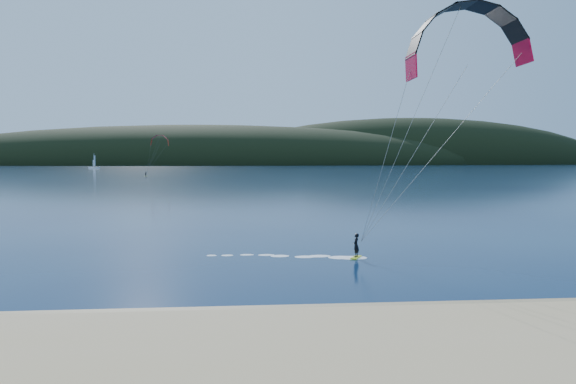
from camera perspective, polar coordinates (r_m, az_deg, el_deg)
The scene contains 6 objects.
ground at distance 18.98m, azimuth -11.94°, elevation -17.25°, with size 1800.00×1800.00×0.00m, color #08183B.
wet_sand at distance 23.20m, azimuth -10.54°, elevation -13.21°, with size 220.00×2.50×0.10m.
headland at distance 762.92m, azimuth -4.99°, elevation 3.02°, with size 1200.00×310.00×140.00m.
kitesurfer_near at distance 33.03m, azimuth 18.26°, elevation 12.18°, with size 19.88×7.86×14.67m.
kitesurfer_far at distance 216.48m, azimuth -13.88°, elevation 5.07°, with size 11.08×8.32×15.30m.
sailboat at distance 433.32m, azimuth -20.44°, elevation 2.54°, with size 8.47×5.36×11.90m.
Camera 1 is at (2.27, -17.61, 6.71)m, focal length 32.51 mm.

